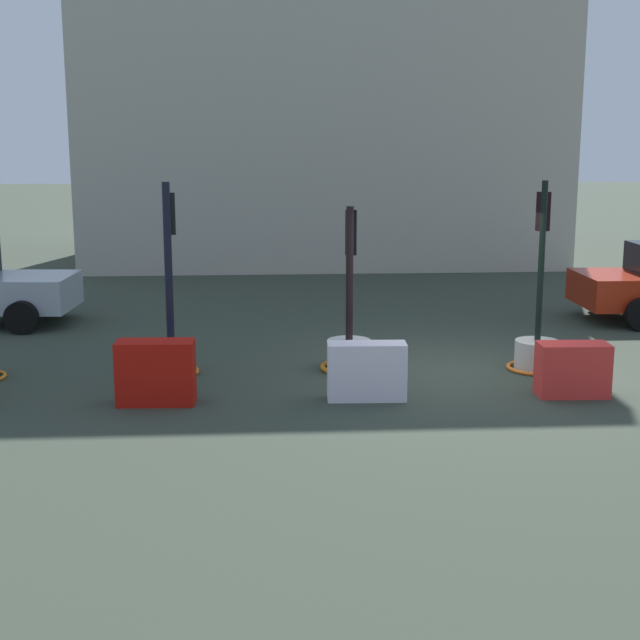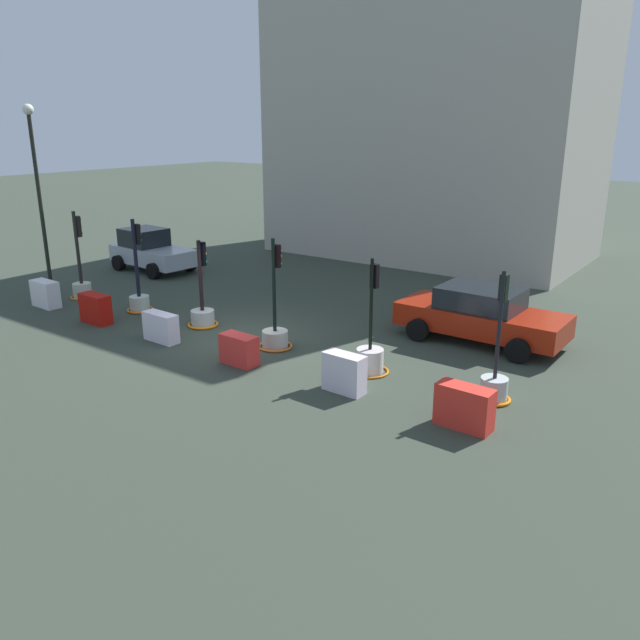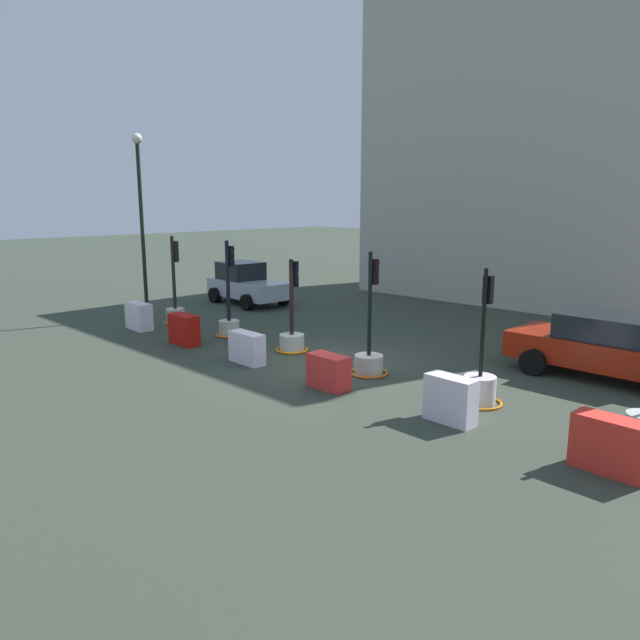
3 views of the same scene
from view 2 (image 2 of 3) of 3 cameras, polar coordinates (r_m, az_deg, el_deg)
The scene contains 17 objects.
ground_plane at distance 18.00m, azimuth -7.64°, elevation -1.70°, with size 120.00×120.00×0.00m, color #333D31.
traffic_light_0 at distance 23.43m, azimuth -20.70°, elevation 3.24°, with size 0.84×0.84×2.99m.
traffic_light_1 at distance 21.16m, azimuth -15.99°, elevation 2.17°, with size 0.85×0.85×2.97m.
traffic_light_2 at distance 19.20m, azimuth -10.53°, elevation 0.64°, with size 0.92×0.92×2.59m.
traffic_light_3 at distance 17.09m, azimuth -4.06°, elevation -1.05°, with size 0.93×0.93×2.98m.
traffic_light_4 at distance 15.41m, azimuth 4.54°, elevation -3.16°, with size 0.95×0.95×2.84m.
traffic_light_5 at distance 14.34m, azimuth 15.46°, elevation -5.32°, with size 0.77×0.77×2.92m.
construction_barrier_0 at distance 22.71m, azimuth -23.52°, elevation 2.17°, with size 1.08×0.51×0.88m.
construction_barrier_1 at distance 20.32m, azimuth -19.58°, elevation 0.97°, with size 1.08×0.50×0.89m.
construction_barrier_2 at distance 18.08m, azimuth -14.15°, elevation -0.64°, with size 1.12×0.44×0.81m.
construction_barrier_3 at distance 16.03m, azimuth -7.31°, elevation -2.66°, with size 1.01×0.51×0.77m.
construction_barrier_4 at distance 14.28m, azimuth 2.19°, elevation -4.79°, with size 1.00×0.45×0.90m.
construction_barrier_5 at distance 12.99m, azimuth 12.87°, elevation -7.66°, with size 1.16×0.51×0.88m.
car_red_compact at distance 17.98m, azimuth 14.30°, elevation 0.48°, with size 4.60×2.25×1.53m.
car_silver_hatchback at distance 26.93m, azimuth -15.01°, elevation 6.05°, with size 3.91×2.26×1.69m.
building_main_facade at distance 29.62m, azimuth 10.40°, elevation 19.38°, with size 14.04×7.92×13.93m.
street_lamp_post at distance 24.08m, azimuth -24.16°, elevation 11.59°, with size 0.36×0.36×6.42m.
Camera 2 is at (11.77, -12.30, 5.85)m, focal length 35.49 mm.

